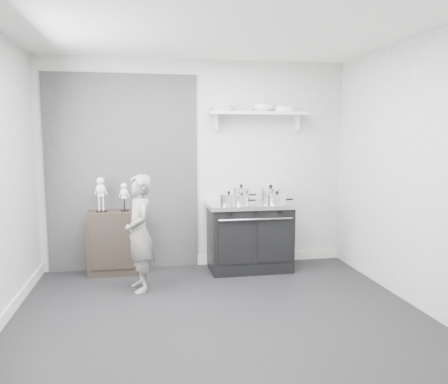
# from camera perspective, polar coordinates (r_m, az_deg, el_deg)

# --- Properties ---
(ground) EXTENTS (4.00, 4.00, 0.00)m
(ground) POSITION_cam_1_polar(r_m,az_deg,el_deg) (4.32, -0.50, -16.16)
(ground) COLOR black
(ground) RESTS_ON ground
(room_shell) EXTENTS (4.02, 3.62, 2.71)m
(room_shell) POSITION_cam_1_polar(r_m,az_deg,el_deg) (4.10, -2.11, 6.15)
(room_shell) COLOR #A4A4A2
(room_shell) RESTS_ON ground
(wall_shelf) EXTENTS (1.30, 0.26, 0.24)m
(wall_shelf) POSITION_cam_1_polar(r_m,az_deg,el_deg) (5.78, 4.55, 10.12)
(wall_shelf) COLOR silver
(wall_shelf) RESTS_ON room_shell
(stove) EXTENTS (1.09, 0.68, 0.88)m
(stove) POSITION_cam_1_polar(r_m,az_deg,el_deg) (5.69, 3.32, -5.73)
(stove) COLOR black
(stove) RESTS_ON ground
(side_cabinet) EXTENTS (0.61, 0.36, 0.79)m
(side_cabinet) POSITION_cam_1_polar(r_m,az_deg,el_deg) (5.69, -14.27, -6.40)
(side_cabinet) COLOR black
(side_cabinet) RESTS_ON ground
(child) EXTENTS (0.41, 0.53, 1.30)m
(child) POSITION_cam_1_polar(r_m,az_deg,el_deg) (4.95, -10.97, -5.30)
(child) COLOR slate
(child) RESTS_ON ground
(pot_front_left) EXTENTS (0.31, 0.22, 0.17)m
(pot_front_left) POSITION_cam_1_polar(r_m,az_deg,el_deg) (5.43, 0.64, -0.96)
(pot_front_left) COLOR white
(pot_front_left) RESTS_ON stove
(pot_back_left) EXTENTS (0.32, 0.23, 0.23)m
(pot_back_left) POSITION_cam_1_polar(r_m,az_deg,el_deg) (5.68, 2.26, -0.31)
(pot_back_left) COLOR white
(pot_back_left) RESTS_ON stove
(pot_back_right) EXTENTS (0.36, 0.28, 0.22)m
(pot_back_right) POSITION_cam_1_polar(r_m,az_deg,el_deg) (5.77, 6.12, -0.32)
(pot_back_right) COLOR white
(pot_back_right) RESTS_ON stove
(pot_front_right) EXTENTS (0.33, 0.25, 0.17)m
(pot_front_right) POSITION_cam_1_polar(r_m,az_deg,el_deg) (5.49, 6.93, -0.93)
(pot_front_right) COLOR white
(pot_front_right) RESTS_ON stove
(pot_front_center) EXTENTS (0.27, 0.18, 0.15)m
(pot_front_center) POSITION_cam_1_polar(r_m,az_deg,el_deg) (5.42, 2.34, -1.03)
(pot_front_center) COLOR white
(pot_front_center) RESTS_ON stove
(skeleton_full) EXTENTS (0.14, 0.09, 0.50)m
(skeleton_full) POSITION_cam_1_polar(r_m,az_deg,el_deg) (5.59, -15.80, 0.02)
(skeleton_full) COLOR beige
(skeleton_full) RESTS_ON side_cabinet
(skeleton_torso) EXTENTS (0.11, 0.07, 0.41)m
(skeleton_torso) POSITION_cam_1_polar(r_m,az_deg,el_deg) (5.57, -12.92, -0.37)
(skeleton_torso) COLOR beige
(skeleton_torso) RESTS_ON side_cabinet
(bowl_large) EXTENTS (0.32, 0.32, 0.08)m
(bowl_large) POSITION_cam_1_polar(r_m,az_deg,el_deg) (5.68, -0.14, 10.91)
(bowl_large) COLOR white
(bowl_large) RESTS_ON wall_shelf
(bowl_small) EXTENTS (0.27, 0.27, 0.08)m
(bowl_small) POSITION_cam_1_polar(r_m,az_deg,el_deg) (5.80, 5.14, 10.83)
(bowl_small) COLOR white
(bowl_small) RESTS_ON wall_shelf
(plate_stack) EXTENTS (0.27, 0.27, 0.06)m
(plate_stack) POSITION_cam_1_polar(r_m,az_deg,el_deg) (5.88, 7.88, 10.63)
(plate_stack) COLOR white
(plate_stack) RESTS_ON wall_shelf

